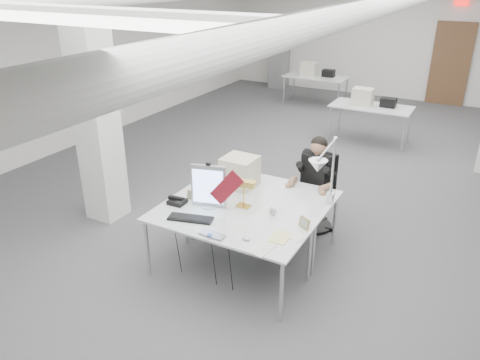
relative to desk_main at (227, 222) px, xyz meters
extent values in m
cube|color=#48484A|center=(0.00, 2.50, -0.75)|extent=(10.00, 14.00, 0.02)
cube|color=white|center=(0.00, 9.51, 0.86)|extent=(10.00, 0.02, 3.20)
cube|color=white|center=(-5.01, 2.50, 0.86)|extent=(0.02, 14.00, 3.20)
cube|color=white|center=(-2.30, 0.50, 0.86)|extent=(0.45, 0.45, 3.20)
cube|color=brown|center=(1.20, 9.44, 0.31)|extent=(0.95, 0.08, 2.10)
cube|color=red|center=(1.20, 9.40, 1.81)|extent=(0.32, 0.06, 0.16)
cube|color=white|center=(0.00, -1.50, 2.24)|extent=(2.80, 0.14, 0.08)
cube|color=silver|center=(0.00, 0.00, 0.00)|extent=(1.80, 0.90, 0.02)
cube|color=silver|center=(0.00, 0.90, 0.00)|extent=(1.80, 0.90, 0.02)
cube|color=silver|center=(0.20, 5.50, 0.00)|extent=(1.60, 0.80, 0.02)
cube|color=silver|center=(-1.80, 7.70, 0.00)|extent=(1.60, 0.80, 0.02)
cube|color=gray|center=(-3.50, 9.15, -0.14)|extent=(0.45, 0.55, 1.20)
cube|color=#AEAFB3|center=(-0.36, 0.21, 0.27)|extent=(0.41, 0.15, 0.51)
cube|color=maroon|center=(-0.10, 0.17, 0.32)|extent=(0.42, 0.05, 0.46)
cube|color=black|center=(-0.37, -0.17, 0.02)|extent=(0.52, 0.29, 0.02)
imported|color=#A4A3A8|center=(0.01, -0.39, 0.02)|extent=(0.31, 0.21, 0.02)
ellipsoid|color=#B7B6BB|center=(0.37, -0.25, 0.03)|extent=(0.10, 0.08, 0.03)
cube|color=black|center=(-0.73, 0.08, 0.04)|extent=(0.20, 0.18, 0.05)
cube|color=#AC824A|center=(-0.64, 0.26, 0.07)|extent=(0.14, 0.04, 0.11)
cube|color=#B0884C|center=(0.80, 0.27, 0.07)|extent=(0.15, 0.10, 0.12)
cylinder|color=silver|center=(0.38, 0.36, 0.06)|extent=(0.10, 0.06, 0.10)
cube|color=silver|center=(0.58, -0.32, 0.02)|extent=(0.23, 0.30, 0.01)
cube|color=#E7E48A|center=(0.66, -0.05, 0.02)|extent=(0.19, 0.26, 0.01)
cube|color=silver|center=(0.78, 0.05, 0.02)|extent=(0.24, 0.21, 0.01)
cube|color=beige|center=(-0.32, 0.88, 0.21)|extent=(0.42, 0.40, 0.39)
camera|label=1|loc=(2.28, -3.89, 2.54)|focal=35.00mm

